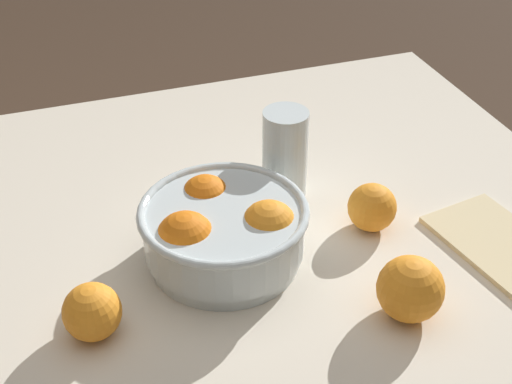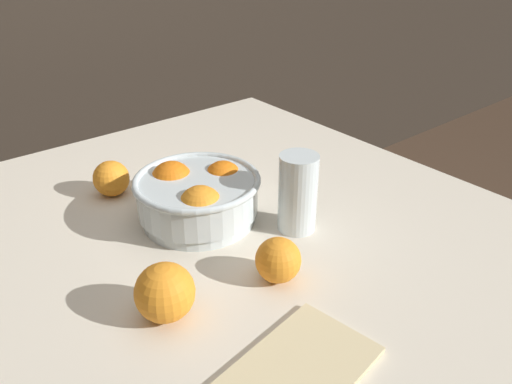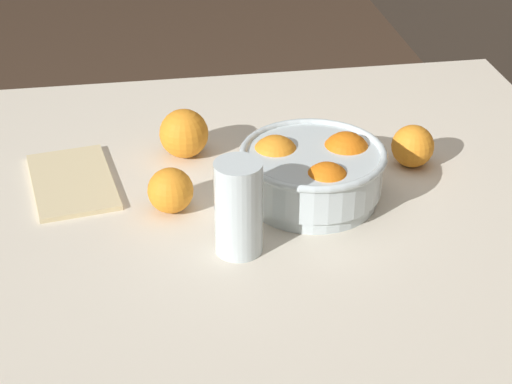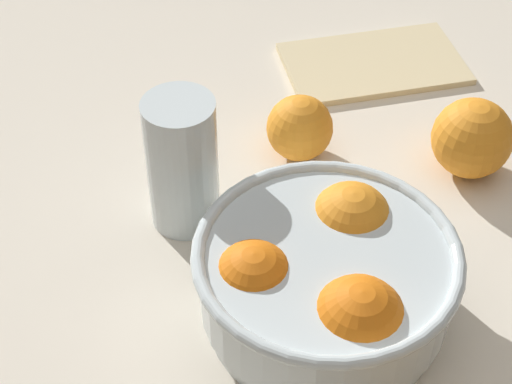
# 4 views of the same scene
# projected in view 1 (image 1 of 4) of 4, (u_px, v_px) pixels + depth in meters

# --- Properties ---
(dining_table) EXTENTS (1.02, 1.07, 0.77)m
(dining_table) POSITION_uv_depth(u_px,v_px,m) (253.00, 294.00, 1.04)
(dining_table) COLOR beige
(dining_table) RESTS_ON ground_plane
(fruit_bowl) EXTENTS (0.23, 0.23, 0.10)m
(fruit_bowl) POSITION_uv_depth(u_px,v_px,m) (223.00, 230.00, 0.94)
(fruit_bowl) COLOR silver
(fruit_bowl) RESTS_ON dining_table
(juice_glass) EXTENTS (0.07, 0.07, 0.14)m
(juice_glass) POSITION_uv_depth(u_px,v_px,m) (285.00, 157.00, 1.06)
(juice_glass) COLOR #F4A314
(juice_glass) RESTS_ON dining_table
(orange_loose_near_bowl) EXTENTS (0.07, 0.07, 0.07)m
(orange_loose_near_bowl) POSITION_uv_depth(u_px,v_px,m) (372.00, 207.00, 1.01)
(orange_loose_near_bowl) COLOR orange
(orange_loose_near_bowl) RESTS_ON dining_table
(orange_loose_front) EXTENTS (0.08, 0.08, 0.08)m
(orange_loose_front) POSITION_uv_depth(u_px,v_px,m) (410.00, 289.00, 0.86)
(orange_loose_front) COLOR orange
(orange_loose_front) RESTS_ON dining_table
(orange_loose_aside) EXTENTS (0.07, 0.07, 0.07)m
(orange_loose_aside) POSITION_uv_depth(u_px,v_px,m) (92.00, 312.00, 0.84)
(orange_loose_aside) COLOR orange
(orange_loose_aside) RESTS_ON dining_table
(napkin) EXTENTS (0.23, 0.16, 0.01)m
(napkin) POSITION_uv_depth(u_px,v_px,m) (503.00, 247.00, 0.98)
(napkin) COLOR beige
(napkin) RESTS_ON dining_table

